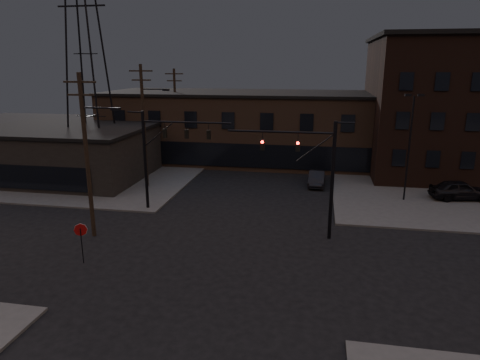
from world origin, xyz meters
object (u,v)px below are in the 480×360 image
(traffic_signal_near, at_px, (315,167))
(parked_car_lot_b, at_px, (434,172))
(parked_car_lot_a, at_px, (460,190))
(car_crossing, at_px, (317,178))
(traffic_signal_far, at_px, (160,150))
(stop_sign, at_px, (81,234))

(traffic_signal_near, bearing_deg, parked_car_lot_b, 55.58)
(parked_car_lot_a, xyz_separation_m, car_crossing, (-12.23, 2.80, -0.29))
(traffic_signal_far, relative_size, car_crossing, 1.87)
(traffic_signal_far, distance_m, parked_car_lot_b, 27.93)
(traffic_signal_far, bearing_deg, parked_car_lot_b, 29.97)
(traffic_signal_near, relative_size, traffic_signal_far, 1.00)
(traffic_signal_near, xyz_separation_m, parked_car_lot_a, (12.38, 10.44, -3.94))
(stop_sign, relative_size, parked_car_lot_b, 0.52)
(car_crossing, bearing_deg, traffic_signal_near, -88.80)
(parked_car_lot_b, bearing_deg, traffic_signal_near, 167.54)
(parked_car_lot_a, bearing_deg, parked_car_lot_b, -3.84)
(parked_car_lot_a, relative_size, parked_car_lot_b, 1.03)
(traffic_signal_near, height_order, traffic_signal_far, same)
(traffic_signal_near, relative_size, stop_sign, 3.23)
(traffic_signal_far, height_order, stop_sign, traffic_signal_far)
(traffic_signal_near, distance_m, stop_sign, 15.17)
(traffic_signal_near, relative_size, parked_car_lot_a, 1.61)
(stop_sign, height_order, parked_car_lot_a, stop_sign)
(parked_car_lot_a, bearing_deg, traffic_signal_near, 121.92)
(traffic_signal_far, relative_size, parked_car_lot_a, 1.61)
(stop_sign, relative_size, parked_car_lot_a, 0.50)
(car_crossing, bearing_deg, parked_car_lot_a, -11.08)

